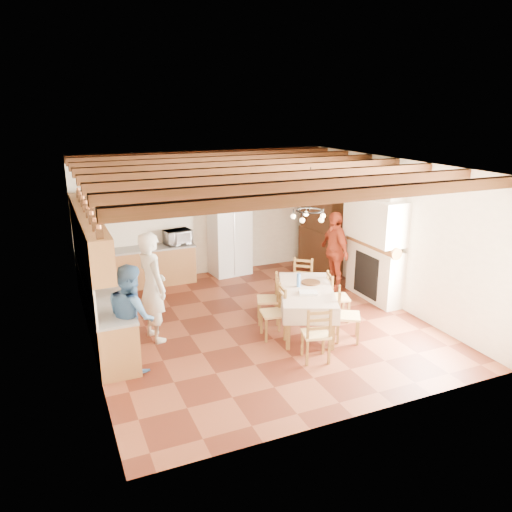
% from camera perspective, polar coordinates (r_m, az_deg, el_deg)
% --- Properties ---
extents(floor, '(6.00, 6.50, 0.02)m').
position_cam_1_polar(floor, '(9.63, 0.16, -7.74)').
color(floor, '#4F1E12').
rests_on(floor, ground).
extents(ceiling, '(6.00, 6.50, 0.02)m').
position_cam_1_polar(ceiling, '(8.80, 0.18, 10.41)').
color(ceiling, beige).
rests_on(ceiling, ground).
extents(wall_back, '(6.00, 0.02, 3.00)m').
position_cam_1_polar(wall_back, '(12.07, -6.03, 4.86)').
color(wall_back, beige).
rests_on(wall_back, ground).
extents(wall_front, '(6.00, 0.02, 3.00)m').
position_cam_1_polar(wall_front, '(6.42, 11.93, -6.53)').
color(wall_front, beige).
rests_on(wall_front, ground).
extents(wall_left, '(0.02, 6.50, 3.00)m').
position_cam_1_polar(wall_left, '(8.42, -18.98, -1.38)').
color(wall_left, beige).
rests_on(wall_left, ground).
extents(wall_right, '(0.02, 6.50, 3.00)m').
position_cam_1_polar(wall_right, '(10.62, 15.25, 2.67)').
color(wall_right, beige).
rests_on(wall_right, ground).
extents(ceiling_beams, '(6.00, 6.30, 0.16)m').
position_cam_1_polar(ceiling_beams, '(8.81, 0.18, 9.77)').
color(ceiling_beams, '#39230C').
rests_on(ceiling_beams, ground).
extents(lower_cabinets_left, '(0.60, 4.30, 0.86)m').
position_cam_1_polar(lower_cabinets_left, '(9.79, -17.12, -5.32)').
color(lower_cabinets_left, brown).
rests_on(lower_cabinets_left, ground).
extents(lower_cabinets_back, '(2.30, 0.60, 0.86)m').
position_cam_1_polar(lower_cabinets_back, '(11.70, -12.66, -1.29)').
color(lower_cabinets_back, brown).
rests_on(lower_cabinets_back, ground).
extents(countertop_left, '(0.62, 4.30, 0.04)m').
position_cam_1_polar(countertop_left, '(9.63, -17.35, -2.84)').
color(countertop_left, gray).
rests_on(countertop_left, lower_cabinets_left).
extents(countertop_back, '(2.34, 0.62, 0.04)m').
position_cam_1_polar(countertop_back, '(11.57, -12.80, 0.83)').
color(countertop_back, gray).
rests_on(countertop_back, lower_cabinets_back).
extents(backsplash_left, '(0.03, 4.30, 0.60)m').
position_cam_1_polar(backsplash_left, '(9.51, -19.22, -1.23)').
color(backsplash_left, white).
rests_on(backsplash_left, ground).
extents(backsplash_back, '(2.30, 0.03, 0.60)m').
position_cam_1_polar(backsplash_back, '(11.76, -13.17, 2.68)').
color(backsplash_back, white).
rests_on(backsplash_back, ground).
extents(upper_cabinets, '(0.35, 4.20, 0.70)m').
position_cam_1_polar(upper_cabinets, '(9.35, -18.63, 2.68)').
color(upper_cabinets, brown).
rests_on(upper_cabinets, ground).
extents(fireplace, '(0.56, 1.60, 2.80)m').
position_cam_1_polar(fireplace, '(10.63, 13.32, 2.27)').
color(fireplace, beige).
rests_on(fireplace, ground).
extents(wall_picture, '(0.34, 0.03, 0.42)m').
position_cam_1_polar(wall_picture, '(12.51, 0.79, 7.02)').
color(wall_picture, black).
rests_on(wall_picture, ground).
extents(refrigerator, '(0.99, 0.84, 1.83)m').
position_cam_1_polar(refrigerator, '(12.16, -3.14, 2.18)').
color(refrigerator, silver).
rests_on(refrigerator, floor).
extents(hutch, '(0.72, 1.36, 2.36)m').
position_cam_1_polar(hutch, '(12.38, 7.64, 3.60)').
color(hutch, '#341911').
rests_on(hutch, floor).
extents(dining_table, '(1.59, 2.05, 0.80)m').
position_cam_1_polar(dining_table, '(9.16, 5.82, -4.23)').
color(dining_table, beige).
rests_on(dining_table, floor).
extents(chandelier, '(0.47, 0.47, 0.03)m').
position_cam_1_polar(chandelier, '(8.73, 6.12, 5.20)').
color(chandelier, black).
rests_on(chandelier, ground).
extents(chair_left_near, '(0.47, 0.48, 0.96)m').
position_cam_1_polar(chair_left_near, '(8.90, 1.96, -6.44)').
color(chair_left_near, brown).
rests_on(chair_left_near, floor).
extents(chair_left_far, '(0.52, 0.54, 0.96)m').
position_cam_1_polar(chair_left_far, '(9.51, 1.38, -4.87)').
color(chair_left_far, brown).
rests_on(chair_left_far, floor).
extents(chair_right_near, '(0.56, 0.57, 0.96)m').
position_cam_1_polar(chair_right_near, '(8.94, 10.51, -6.62)').
color(chair_right_near, brown).
rests_on(chair_right_near, floor).
extents(chair_right_far, '(0.51, 0.52, 0.96)m').
position_cam_1_polar(chair_right_far, '(9.72, 9.34, -4.60)').
color(chair_right_far, brown).
rests_on(chair_right_far, floor).
extents(chair_end_near, '(0.51, 0.50, 0.96)m').
position_cam_1_polar(chair_end_near, '(8.20, 6.87, -8.72)').
color(chair_end_near, brown).
rests_on(chair_end_near, floor).
extents(chair_end_far, '(0.58, 0.57, 0.96)m').
position_cam_1_polar(chair_end_far, '(10.37, 5.22, -3.03)').
color(chair_end_far, brown).
rests_on(chair_end_far, floor).
extents(person_man, '(0.62, 0.81, 1.97)m').
position_cam_1_polar(person_man, '(8.84, -11.76, -3.46)').
color(person_man, silver).
rests_on(person_man, floor).
extents(person_woman_blue, '(0.80, 0.94, 1.70)m').
position_cam_1_polar(person_woman_blue, '(8.06, -14.04, -6.71)').
color(person_woman_blue, '#3C6493').
rests_on(person_woman_blue, floor).
extents(person_woman_red, '(0.47, 1.06, 1.78)m').
position_cam_1_polar(person_woman_red, '(11.20, 8.93, 0.58)').
color(person_woman_red, '#C24528').
rests_on(person_woman_red, floor).
extents(microwave, '(0.66, 0.50, 0.33)m').
position_cam_1_polar(microwave, '(11.69, -8.93, 2.15)').
color(microwave, silver).
rests_on(microwave, countertop_back).
extents(fridge_vase, '(0.36, 0.36, 0.31)m').
position_cam_1_polar(fridge_vase, '(11.97, -2.71, 7.19)').
color(fridge_vase, '#341911').
rests_on(fridge_vase, refrigerator).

